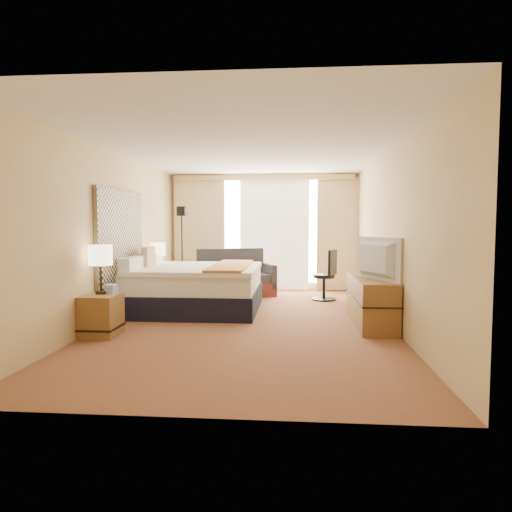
# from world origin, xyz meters

# --- Properties ---
(floor) EXTENTS (4.20, 7.00, 0.02)m
(floor) POSITION_xyz_m (0.00, 0.00, 0.00)
(floor) COLOR #5A2219
(floor) RESTS_ON ground
(ceiling) EXTENTS (4.20, 7.00, 0.02)m
(ceiling) POSITION_xyz_m (0.00, 0.00, 2.60)
(ceiling) COLOR silver
(ceiling) RESTS_ON wall_back
(wall_back) EXTENTS (4.20, 0.02, 2.60)m
(wall_back) POSITION_xyz_m (0.00, 3.50, 1.30)
(wall_back) COLOR #D8C084
(wall_back) RESTS_ON ground
(wall_front) EXTENTS (4.20, 0.02, 2.60)m
(wall_front) POSITION_xyz_m (0.00, -3.50, 1.30)
(wall_front) COLOR #D8C084
(wall_front) RESTS_ON ground
(wall_left) EXTENTS (0.02, 7.00, 2.60)m
(wall_left) POSITION_xyz_m (-2.10, 0.00, 1.30)
(wall_left) COLOR #D8C084
(wall_left) RESTS_ON ground
(wall_right) EXTENTS (0.02, 7.00, 2.60)m
(wall_right) POSITION_xyz_m (2.10, 0.00, 1.30)
(wall_right) COLOR #D8C084
(wall_right) RESTS_ON ground
(headboard) EXTENTS (0.06, 1.85, 1.50)m
(headboard) POSITION_xyz_m (-2.06, 0.20, 1.28)
(headboard) COLOR black
(headboard) RESTS_ON wall_left
(nightstand_left) EXTENTS (0.45, 0.52, 0.55)m
(nightstand_left) POSITION_xyz_m (-1.87, -1.05, 0.28)
(nightstand_left) COLOR olive
(nightstand_left) RESTS_ON floor
(nightstand_right) EXTENTS (0.45, 0.52, 0.55)m
(nightstand_right) POSITION_xyz_m (-1.87, 1.45, 0.28)
(nightstand_right) COLOR olive
(nightstand_right) RESTS_ON floor
(media_dresser) EXTENTS (0.50, 1.80, 0.70)m
(media_dresser) POSITION_xyz_m (1.83, 0.00, 0.35)
(media_dresser) COLOR olive
(media_dresser) RESTS_ON floor
(window) EXTENTS (2.30, 0.02, 2.30)m
(window) POSITION_xyz_m (0.25, 3.47, 1.32)
(window) COLOR white
(window) RESTS_ON wall_back
(curtains) EXTENTS (4.12, 0.19, 2.56)m
(curtains) POSITION_xyz_m (-0.00, 3.39, 1.41)
(curtains) COLOR beige
(curtains) RESTS_ON floor
(bed) EXTENTS (2.25, 2.06, 1.09)m
(bed) POSITION_xyz_m (-1.06, 0.85, 0.40)
(bed) COLOR black
(bed) RESTS_ON floor
(loveseat) EXTENTS (1.75, 1.38, 0.97)m
(loveseat) POSITION_xyz_m (-0.54, 2.49, 0.32)
(loveseat) COLOR #582319
(loveseat) RESTS_ON floor
(floor_lamp) EXTENTS (0.23, 0.23, 1.84)m
(floor_lamp) POSITION_xyz_m (-1.59, 2.30, 1.30)
(floor_lamp) COLOR black
(floor_lamp) RESTS_ON floor
(desk_chair) EXTENTS (0.50, 0.50, 0.99)m
(desk_chair) POSITION_xyz_m (1.33, 2.08, 0.44)
(desk_chair) COLOR black
(desk_chair) RESTS_ON floor
(lamp_left) EXTENTS (0.31, 0.31, 0.66)m
(lamp_left) POSITION_xyz_m (-1.89, -1.00, 1.06)
(lamp_left) COLOR black
(lamp_left) RESTS_ON nightstand_left
(lamp_right) EXTENTS (0.28, 0.28, 0.59)m
(lamp_right) POSITION_xyz_m (-1.86, 1.48, 1.01)
(lamp_right) COLOR black
(lamp_right) RESTS_ON nightstand_right
(tissue_box) EXTENTS (0.15, 0.15, 0.12)m
(tissue_box) POSITION_xyz_m (-1.78, -0.92, 0.61)
(tissue_box) COLOR #8DABDB
(tissue_box) RESTS_ON nightstand_left
(telephone) EXTENTS (0.20, 0.18, 0.06)m
(telephone) POSITION_xyz_m (-1.79, 1.28, 0.58)
(telephone) COLOR black
(telephone) RESTS_ON nightstand_right
(television) EXTENTS (0.55, 1.02, 0.60)m
(television) POSITION_xyz_m (1.78, -0.38, 1.00)
(television) COLOR black
(television) RESTS_ON media_dresser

